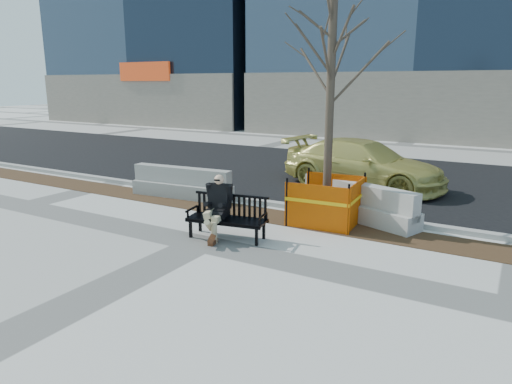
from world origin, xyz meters
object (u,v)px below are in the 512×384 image
Objects in this scene: sedan at (362,187)px; jersey_barrier_right at (356,219)px; bench at (227,238)px; jersey_barrier_left at (182,197)px; seated_man at (218,236)px; tree_fence at (326,222)px.

jersey_barrier_right is (1.03, -3.68, 0.00)m from sedan.
jersey_barrier_right is (2.04, 2.89, 0.00)m from bench.
jersey_barrier_left is at bearing 142.41° from sedan.
sedan reaches higher than seated_man.
sedan is 1.66× the size of jersey_barrier_left.
jersey_barrier_right reaches higher than jersey_barrier_left.
bench is 0.34× the size of sedan.
seated_man is at bearing 168.47° from bench.
jersey_barrier_right is at bearing 41.59° from seated_man.
seated_man is (-0.24, 0.01, 0.00)m from bench.
tree_fence reaches higher than seated_man.
seated_man is 0.44× the size of jersey_barrier_left.
jersey_barrier_left is 0.97× the size of jersey_barrier_right.
bench is at bearing 179.88° from sedan.
jersey_barrier_left is at bearing 132.89° from bench.
bench is 4.10m from jersey_barrier_left.
sedan is at bearing 69.12° from seated_man.
bench is 0.56× the size of jersey_barrier_left.
sedan is (1.26, 6.57, 0.00)m from seated_man.
sedan is 3.82m from jersey_barrier_right.
tree_fence is 1.11× the size of sedan.
sedan is at bearing 125.84° from jersey_barrier_right.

